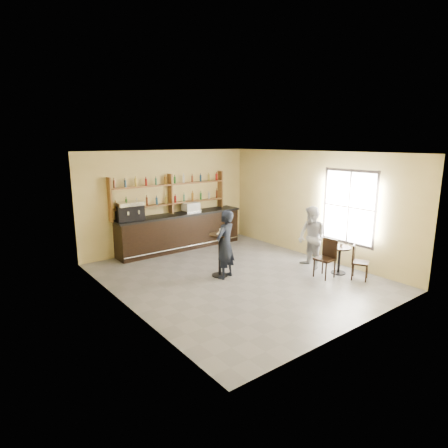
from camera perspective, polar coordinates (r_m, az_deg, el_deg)
floor at (r=9.90m, az=1.91°, el=-8.04°), size 7.00×7.00×0.00m
ceiling at (r=9.27m, az=2.06°, el=10.82°), size 7.00×7.00×0.00m
wall_back at (r=12.32m, az=-8.42°, el=3.63°), size 7.00×0.00×7.00m
wall_front at (r=7.18m, az=20.02°, el=-3.39°), size 7.00×0.00×7.00m
wall_left at (r=7.94m, az=-15.01°, el=-1.57°), size 0.00×7.00×7.00m
wall_right at (r=11.56m, az=13.57°, el=2.84°), size 0.00×7.00×7.00m
window_pane at (r=10.84m, az=18.49°, el=2.45°), size 0.00×2.00×2.00m
window_frame at (r=10.83m, az=18.47°, el=2.44°), size 0.04×1.70×2.10m
shelf_unit at (r=12.18m, az=-8.15°, el=4.54°), size 4.00×0.26×1.40m
liquor_bottles at (r=12.15m, az=-8.17°, el=5.33°), size 3.68×0.10×1.00m
bar_counter at (r=12.31m, az=-6.64°, el=-1.10°), size 4.37×0.85×1.18m
espresso_machine at (r=11.38m, az=-14.14°, el=1.93°), size 0.84×0.61×0.55m
pastry_case at (r=12.37m, az=-5.09°, el=2.55°), size 0.55×0.45×0.32m
pedestal_table at (r=9.79m, az=-0.65°, el=-4.75°), size 0.70×0.70×1.14m
napkin at (r=9.63m, az=-0.66°, el=-1.50°), size 0.20×0.20×0.00m
donut at (r=9.63m, az=-0.58°, el=-1.36°), size 0.15×0.15×0.05m
cup_pedestal at (r=9.78m, az=-0.35°, el=-1.00°), size 0.15×0.15×0.10m
man_main at (r=9.57m, az=0.20°, el=-3.15°), size 0.76×0.63×1.78m
cafe_table at (r=10.49m, az=17.12°, el=-5.28°), size 0.70×0.70×0.74m
cup_cafe at (r=10.41m, az=17.43°, el=-3.07°), size 0.11×0.11×0.08m
chair_west at (r=10.05m, az=15.10°, el=-5.11°), size 0.45×0.45×1.01m
chair_south at (r=10.19m, az=20.07°, el=-5.48°), size 0.54×0.54×0.92m
patron_second at (r=10.59m, az=13.21°, el=-2.06°), size 0.82×0.96×1.74m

